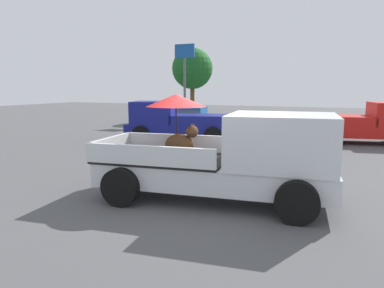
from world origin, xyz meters
TOP-DOWN VIEW (x-y plane):
  - ground_plane at (0.00, 0.00)m, footprint 80.00×80.00m
  - pickup_truck_main at (0.43, 0.07)m, footprint 5.24×2.76m
  - pickup_truck_red at (-4.74, 7.60)m, footprint 5.11×3.18m
  - pickup_truck_far at (3.40, 10.26)m, footprint 5.07×2.93m
  - parked_sedan_near at (-6.01, 11.45)m, footprint 4.49×2.39m
  - motel_sign at (-7.71, 14.99)m, footprint 1.40×0.16m
  - tree_by_lot at (-8.21, 17.41)m, footprint 2.99×2.99m

SIDE VIEW (x-z plane):
  - ground_plane at x=0.00m, z-range 0.00..0.00m
  - parked_sedan_near at x=-6.01m, z-range 0.08..1.41m
  - pickup_truck_red at x=-4.74m, z-range -0.03..1.77m
  - pickup_truck_far at x=3.40m, z-range -0.03..1.77m
  - pickup_truck_main at x=0.43m, z-range -0.16..2.12m
  - motel_sign at x=-7.71m, z-range 1.07..6.34m
  - tree_by_lot at x=-8.21m, z-range 1.13..6.43m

